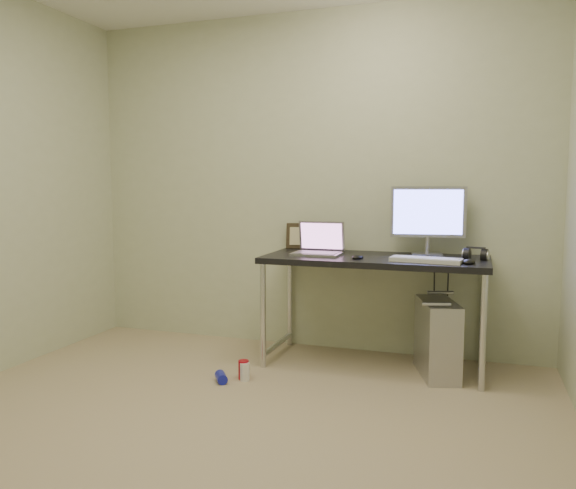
# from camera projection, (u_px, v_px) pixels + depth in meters

# --- Properties ---
(floor) EXTENTS (3.50, 3.50, 0.00)m
(floor) POSITION_uv_depth(u_px,v_px,m) (204.00, 442.00, 2.69)
(floor) COLOR tan
(floor) RESTS_ON ground
(wall_back) EXTENTS (3.50, 0.02, 2.50)m
(wall_back) POSITION_uv_depth(u_px,v_px,m) (309.00, 182.00, 4.21)
(wall_back) COLOR beige
(wall_back) RESTS_ON ground
(desk) EXTENTS (1.48, 0.65, 0.75)m
(desk) POSITION_uv_depth(u_px,v_px,m) (375.00, 269.00, 3.78)
(desk) COLOR black
(desk) RESTS_ON ground
(tower_computer) EXTENTS (0.33, 0.51, 0.52)m
(tower_computer) POSITION_uv_depth(u_px,v_px,m) (437.00, 338.00, 3.62)
(tower_computer) COLOR #B7B7BC
(tower_computer) RESTS_ON ground
(cable_a) EXTENTS (0.01, 0.16, 0.69)m
(cable_a) POSITION_uv_depth(u_px,v_px,m) (434.00, 303.00, 3.95)
(cable_a) COLOR black
(cable_a) RESTS_ON ground
(cable_b) EXTENTS (0.02, 0.11, 0.71)m
(cable_b) POSITION_uv_depth(u_px,v_px,m) (447.00, 308.00, 3.90)
(cable_b) COLOR black
(cable_b) RESTS_ON ground
(can_red) EXTENTS (0.07, 0.07, 0.12)m
(can_red) POSITION_uv_depth(u_px,v_px,m) (244.00, 370.00, 3.57)
(can_red) COLOR #AE0514
(can_red) RESTS_ON ground
(can_white) EXTENTS (0.07, 0.07, 0.11)m
(can_white) POSITION_uv_depth(u_px,v_px,m) (245.00, 372.00, 3.54)
(can_white) COLOR white
(can_white) RESTS_ON ground
(can_blue) EXTENTS (0.12, 0.13, 0.06)m
(can_blue) POSITION_uv_depth(u_px,v_px,m) (221.00, 377.00, 3.51)
(can_blue) COLOR #171CB4
(can_blue) RESTS_ON ground
(laptop) EXTENTS (0.33, 0.27, 0.23)m
(laptop) POSITION_uv_depth(u_px,v_px,m) (319.00, 247.00, 3.89)
(laptop) COLOR #A0A1A7
(laptop) RESTS_ON desk
(monitor) EXTENTS (0.50, 0.18, 0.47)m
(monitor) POSITION_uv_depth(u_px,v_px,m) (428.00, 215.00, 3.82)
(monitor) COLOR #A0A1A7
(monitor) RESTS_ON desk
(keyboard) EXTENTS (0.45, 0.19, 0.03)m
(keyboard) POSITION_uv_depth(u_px,v_px,m) (426.00, 260.00, 3.51)
(keyboard) COLOR silver
(keyboard) RESTS_ON desk
(mouse_right) EXTENTS (0.09, 0.13, 0.04)m
(mouse_right) POSITION_uv_depth(u_px,v_px,m) (469.00, 261.00, 3.43)
(mouse_right) COLOR black
(mouse_right) RESTS_ON desk
(mouse_left) EXTENTS (0.09, 0.12, 0.04)m
(mouse_left) POSITION_uv_depth(u_px,v_px,m) (358.00, 256.00, 3.66)
(mouse_left) COLOR black
(mouse_left) RESTS_ON desk
(headphones) EXTENTS (0.17, 0.10, 0.10)m
(headphones) POSITION_uv_depth(u_px,v_px,m) (476.00, 255.00, 3.63)
(headphones) COLOR black
(headphones) RESTS_ON desk
(picture_frame) EXTENTS (0.25, 0.12, 0.20)m
(picture_frame) POSITION_uv_depth(u_px,v_px,m) (302.00, 236.00, 4.24)
(picture_frame) COLOR black
(picture_frame) RESTS_ON desk
(webcam) EXTENTS (0.04, 0.03, 0.13)m
(webcam) POSITION_uv_depth(u_px,v_px,m) (334.00, 238.00, 4.12)
(webcam) COLOR silver
(webcam) RESTS_ON desk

